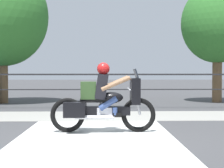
# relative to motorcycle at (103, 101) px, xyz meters

# --- Properties ---
(ground_plane) EXTENTS (120.00, 120.00, 0.00)m
(ground_plane) POSITION_rel_motorcycle_xyz_m (-0.09, -0.44, -0.71)
(ground_plane) COLOR #424244
(sidewalk_band) EXTENTS (44.00, 2.40, 0.01)m
(sidewalk_band) POSITION_rel_motorcycle_xyz_m (-0.09, 2.96, -0.70)
(sidewalk_band) COLOR #99968E
(sidewalk_band) RESTS_ON ground
(crosswalk_band) EXTENTS (3.31, 6.00, 0.01)m
(crosswalk_band) POSITION_rel_motorcycle_xyz_m (-0.14, -0.64, -0.70)
(crosswalk_band) COLOR silver
(crosswalk_band) RESTS_ON ground
(fence_railing) EXTENTS (36.00, 0.05, 1.33)m
(fence_railing) POSITION_rel_motorcycle_xyz_m (-0.09, 5.12, 0.33)
(fence_railing) COLOR #232326
(fence_railing) RESTS_ON ground
(motorcycle) EXTENTS (2.41, 0.76, 1.60)m
(motorcycle) POSITION_rel_motorcycle_xyz_m (0.00, 0.00, 0.00)
(motorcycle) COLOR black
(motorcycle) RESTS_ON ground
(tree_behind_sign) EXTENTS (3.31, 3.31, 5.46)m
(tree_behind_sign) POSITION_rel_motorcycle_xyz_m (5.25, 7.80, 2.90)
(tree_behind_sign) COLOR brown
(tree_behind_sign) RESTS_ON ground
(tree_behind_car) EXTENTS (4.05, 4.05, 6.11)m
(tree_behind_car) POSITION_rel_motorcycle_xyz_m (-4.47, 7.64, 3.16)
(tree_behind_car) COLOR brown
(tree_behind_car) RESTS_ON ground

